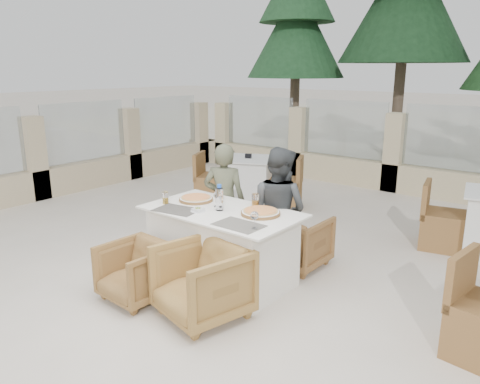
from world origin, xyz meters
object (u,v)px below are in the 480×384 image
Objects in this scene: wine_glass_centre at (217,198)px; diner_right at (278,211)px; water_bottle at (219,197)px; armchair_near_right at (202,282)px; diner_left at (224,202)px; dining_table at (222,246)px; olive_dish at (198,209)px; pizza_left at (196,199)px; beer_glass_left at (165,198)px; armchair_far_left at (224,227)px; bg_table_a at (248,181)px; wine_glass_corner at (254,219)px; armchair_far_right at (297,241)px; armchair_near_left at (136,272)px; beer_glass_right at (255,201)px; pizza_right at (261,212)px.

wine_glass_centre is 0.13× the size of diner_right.
water_bottle reaches higher than armchair_near_right.
diner_left is at bearing 4.57° from diner_right.
dining_table is 0.47m from olive_dish.
wine_glass_centre reaches higher than pizza_left.
olive_dish is at bearing 1.11° from beer_glass_left.
water_bottle reaches higher than armchair_far_left.
dining_table is 0.71m from diner_left.
beer_glass_left is at bearing 167.13° from armchair_near_right.
olive_dish reaches higher than bg_table_a.
olive_dish is at bearing 175.24° from wine_glass_corner.
armchair_far_right reaches higher than armchair_near_left.
armchair_far_right is 1.82m from armchair_near_left.
olive_dish is at bearing -98.00° from wine_glass_centre.
diner_right reaches higher than armchair_near_right.
wine_glass_corner is 0.87m from diner_right.
armchair_far_left reaches higher than armchair_far_right.
wine_glass_corner is at bearing 32.83° from armchair_near_left.
armchair_near_left is (-0.23, -0.64, -0.51)m from olive_dish.
diner_left reaches higher than armchair_far_right.
armchair_far_left is at bearing 155.62° from beer_glass_right.
armchair_near_left is 0.83× the size of armchair_near_right.
beer_glass_right reaches higher than armchair_near_left.
diner_right is (0.47, 0.75, -0.10)m from olive_dish.
armchair_far_right is at bearing 60.67° from olive_dish.
armchair_near_right reaches higher than armchair_far_left.
pizza_right is at bearing 89.82° from armchair_far_right.
pizza_right is at bearing -74.93° from bg_table_a.
pizza_right is (0.39, 0.13, 0.41)m from dining_table.
diner_left is at bearing 147.64° from armchair_far_left.
water_bottle is 0.42× the size of armchair_far_right.
dining_table is at bearing -82.70° from bg_table_a.
armchair_near_right is (0.79, -0.76, -0.46)m from pizza_left.
diner_left is at bearing 127.87° from dining_table.
diner_right is at bearing -70.16° from bg_table_a.
armchair_far_right is at bearing 63.07° from water_bottle.
diner_left is at bearing 142.90° from wine_glass_corner.
wine_glass_centre is (-0.52, -0.06, 0.07)m from pizza_right.
armchair_near_left is (-0.58, -1.12, -0.56)m from beer_glass_right.
diner_right is at bearing 61.24° from dining_table.
wine_glass_centre reaches higher than beer_glass_right.
diner_right reaches higher than dining_table.
armchair_near_right is at bearing -121.32° from wine_glass_corner.
pizza_left is at bearing 162.17° from wine_glass_corner.
pizza_left is at bearing -177.46° from pizza_right.
armchair_far_right is (0.85, 0.73, -0.50)m from pizza_left.
pizza_left reaches higher than armchair_near_right.
armchair_near_left is (-0.78, -0.95, -0.52)m from pizza_right.
diner_left is (-0.40, 0.51, 0.29)m from dining_table.
armchair_near_left is (-0.38, -0.82, -0.11)m from dining_table.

